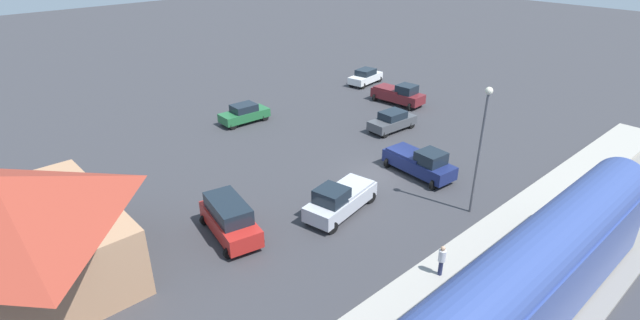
# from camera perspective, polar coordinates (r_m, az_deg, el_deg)

# --- Properties ---
(ground_plane) EXTENTS (200.00, 200.00, 0.00)m
(ground_plane) POSITION_cam_1_polar(r_m,az_deg,el_deg) (34.73, 7.11, -1.68)
(ground_plane) COLOR #38383D
(railway_track) EXTENTS (4.80, 70.00, 0.30)m
(railway_track) POSITION_cam_1_polar(r_m,az_deg,el_deg) (29.14, 28.70, -10.74)
(railway_track) COLOR gray
(railway_track) RESTS_ON ground
(platform) EXTENTS (3.20, 46.00, 0.30)m
(platform) POSITION_cam_1_polar(r_m,az_deg,el_deg) (30.14, 21.71, -7.81)
(platform) COLOR #A8A399
(platform) RESTS_ON ground
(station_building) EXTENTS (10.84, 9.74, 6.07)m
(station_building) POSITION_cam_1_polar(r_m,az_deg,el_deg) (26.94, -33.19, -7.16)
(station_building) COLOR tan
(station_building) RESTS_ON ground
(pedestrian_on_platform) EXTENTS (0.36, 0.36, 1.71)m
(pedestrian_on_platform) POSITION_cam_1_polar(r_m,az_deg,el_deg) (24.77, 14.36, -11.36)
(pedestrian_on_platform) COLOR #23284C
(pedestrian_on_platform) RESTS_ON platform
(sedan_green) EXTENTS (2.03, 4.57, 1.74)m
(sedan_green) POSITION_cam_1_polar(r_m,az_deg,el_deg) (44.06, -9.05, 5.52)
(sedan_green) COLOR #236638
(sedan_green) RESTS_ON ground
(sedan_charcoal) EXTENTS (2.06, 4.59, 1.74)m
(sedan_charcoal) POSITION_cam_1_polar(r_m,az_deg,el_deg) (42.25, 8.65, 4.65)
(sedan_charcoal) COLOR #47494F
(sedan_charcoal) RESTS_ON ground
(pickup_maroon) EXTENTS (5.54, 2.81, 2.14)m
(pickup_maroon) POSITION_cam_1_polar(r_m,az_deg,el_deg) (49.08, 9.38, 7.79)
(pickup_maroon) COLOR maroon
(pickup_maroon) RESTS_ON ground
(suv_red) EXTENTS (5.18, 3.09, 2.22)m
(suv_red) POSITION_cam_1_polar(r_m,az_deg,el_deg) (27.74, -10.78, -6.87)
(suv_red) COLOR red
(suv_red) RESTS_ON ground
(pickup_navy) EXTENTS (5.54, 2.81, 2.14)m
(pickup_navy) POSITION_cam_1_polar(r_m,az_deg,el_deg) (34.63, 11.87, -0.25)
(pickup_navy) COLOR navy
(pickup_navy) RESTS_ON ground
(sedan_white) EXTENTS (2.52, 4.73, 1.74)m
(sedan_white) POSITION_cam_1_polar(r_m,az_deg,el_deg) (55.27, 5.47, 9.90)
(sedan_white) COLOR white
(sedan_white) RESTS_ON ground
(pickup_silver) EXTENTS (2.95, 5.67, 2.14)m
(pickup_silver) POSITION_cam_1_polar(r_m,az_deg,el_deg) (29.35, 2.42, -4.70)
(pickup_silver) COLOR silver
(pickup_silver) RESTS_ON ground
(light_pole_near_platform) EXTENTS (0.44, 0.44, 8.08)m
(light_pole_near_platform) POSITION_cam_1_polar(r_m,az_deg,el_deg) (29.25, 18.77, 2.59)
(light_pole_near_platform) COLOR #515156
(light_pole_near_platform) RESTS_ON ground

